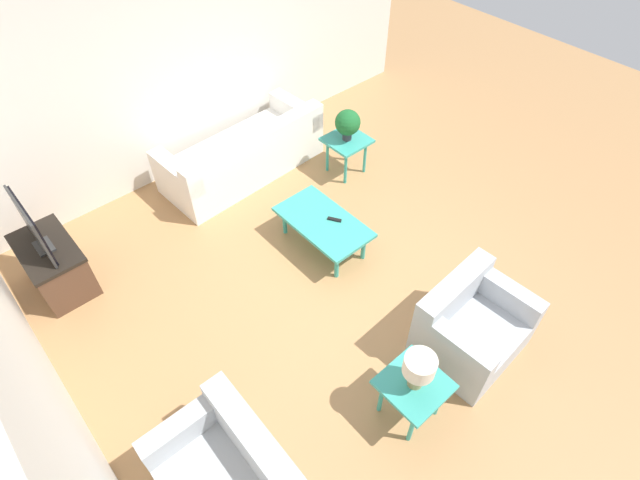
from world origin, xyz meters
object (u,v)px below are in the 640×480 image
at_px(table_lamp, 419,368).
at_px(side_table_lamp, 413,388).
at_px(tv_stand_chest, 55,264).
at_px(potted_plant, 348,123).
at_px(coffee_table, 323,223).
at_px(television, 32,227).
at_px(armchair, 470,327).
at_px(side_table_plant, 347,144).
at_px(sofa, 244,155).

bearing_deg(table_lamp, side_table_lamp, 0.00).
xyz_separation_m(tv_stand_chest, potted_plant, (-0.64, -3.69, 0.46)).
bearing_deg(tv_stand_chest, coffee_table, -120.26).
relative_size(coffee_table, television, 1.48).
xyz_separation_m(potted_plant, table_lamp, (-2.88, 1.95, 0.01)).
xyz_separation_m(coffee_table, television, (1.48, 2.54, 0.52)).
height_order(armchair, side_table_lamp, armchair).
xyz_separation_m(side_table_plant, side_table_lamp, (-2.88, 1.95, 0.00)).
xyz_separation_m(armchair, television, (3.43, 2.69, 0.55)).
relative_size(tv_stand_chest, television, 1.17).
bearing_deg(side_table_lamp, table_lamp, 180.00).
height_order(sofa, side_table_lamp, sofa).
distance_m(television, potted_plant, 3.75).
height_order(coffee_table, side_table_plant, side_table_plant).
height_order(side_table_lamp, television, television).
relative_size(coffee_table, tv_stand_chest, 1.27).
height_order(armchair, television, television).
bearing_deg(television, table_lamp, -153.69).
xyz_separation_m(side_table_plant, table_lamp, (-2.88, 1.95, 0.34)).
xyz_separation_m(television, potted_plant, (-0.64, -3.70, -0.10)).
height_order(armchair, coffee_table, armchair).
height_order(coffee_table, tv_stand_chest, tv_stand_chest).
relative_size(side_table_lamp, television, 0.70).
bearing_deg(television, side_table_lamp, -153.69).
bearing_deg(potted_plant, coffee_table, 125.80).
xyz_separation_m(sofa, coffee_table, (-1.71, 0.11, 0.07)).
bearing_deg(potted_plant, armchair, 160.08).
xyz_separation_m(side_table_lamp, television, (3.52, 1.74, 0.43)).
xyz_separation_m(sofa, side_table_lamp, (-3.75, 0.91, 0.16)).
bearing_deg(sofa, coffee_table, 83.35).
bearing_deg(television, sofa, -85.02).
height_order(side_table_plant, television, television).
bearing_deg(sofa, potted_plant, 137.11).
bearing_deg(tv_stand_chest, side_table_plant, -99.91).
height_order(coffee_table, side_table_lamp, side_table_lamp).
bearing_deg(armchair, side_table_lamp, -177.01).
bearing_deg(tv_stand_chest, television, 90.00).
distance_m(armchair, television, 4.39).
relative_size(sofa, potted_plant, 5.30).
distance_m(armchair, side_table_plant, 2.96).
bearing_deg(side_table_plant, potted_plant, 45.00).
distance_m(coffee_table, potted_plant, 1.48).
bearing_deg(side_table_plant, sofa, 50.07).
height_order(coffee_table, table_lamp, table_lamp).
relative_size(sofa, television, 2.93).
xyz_separation_m(coffee_table, tv_stand_chest, (1.48, 2.53, -0.05)).
bearing_deg(sofa, television, 2.02).
bearing_deg(television, side_table_plant, -99.90).
distance_m(side_table_lamp, potted_plant, 3.49).
relative_size(sofa, side_table_lamp, 4.19).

